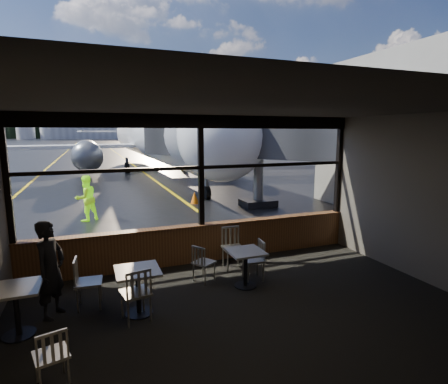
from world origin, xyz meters
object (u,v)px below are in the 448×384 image
cafe_table_mid (138,292)px  chair_mid_s (136,293)px  chair_near_e (253,260)px  passenger (51,269)px  chair_near_w (204,263)px  cafe_table_left (17,312)px  ground_crew (86,198)px  cone_nose (195,198)px  jet_bridge (244,154)px  chair_left_s (51,356)px  chair_near_n (233,249)px  airliner (156,102)px  chair_mid_w (89,283)px  cafe_table_near (246,269)px

cafe_table_mid → chair_mid_s: 0.22m
chair_near_e → passenger: passenger is taller
chair_near_e → chair_near_w: size_ratio=1.07×
cafe_table_left → ground_crew: size_ratio=0.49×
cone_nose → jet_bridge: bearing=-37.7°
jet_bridge → chair_near_e: size_ratio=11.90×
chair_near_e → chair_left_s: 4.18m
cafe_table_mid → chair_near_n: size_ratio=0.84×
cafe_table_left → chair_near_e: (4.28, 0.60, 0.04)m
chair_near_e → chair_near_n: chair_near_n is taller
cafe_table_mid → passenger: 1.50m
chair_near_w → cone_nose: chair_near_w is taller
airliner → chair_mid_w: bearing=-104.1°
chair_near_n → passenger: 3.78m
cafe_table_near → ground_crew: ground_crew is taller
cafe_table_mid → ground_crew: size_ratio=0.50×
cafe_table_mid → airliner: bearing=78.6°
passenger → cone_nose: passenger is taller
airliner → chair_mid_s: (-4.40, -21.77, -4.97)m
jet_bridge → cafe_table_near: bearing=-114.0°
cone_nose → chair_left_s: bearing=-115.2°
cafe_table_mid → passenger: bearing=161.8°
chair_left_s → cafe_table_mid: bearing=33.8°
cafe_table_near → chair_mid_s: bearing=-166.6°
chair_near_e → cafe_table_left: bearing=102.8°
airliner → cafe_table_near: (-2.16, -21.24, -5.07)m
cafe_table_near → chair_mid_s: (-2.24, -0.53, 0.10)m
chair_near_e → ground_crew: (-3.32, 6.73, 0.38)m
airliner → chair_left_s: bearing=-104.0°
chair_near_w → chair_mid_w: bearing=-114.4°
cafe_table_left → chair_left_s: chair_left_s is taller
airliner → cafe_table_left: (-6.16, -21.59, -5.05)m
cafe_table_near → passenger: 3.57m
ground_crew → chair_mid_s: bearing=63.6°
cafe_table_near → chair_near_w: size_ratio=0.94×
ground_crew → cone_nose: 4.75m
chair_near_w → chair_near_n: size_ratio=0.84×
cafe_table_left → passenger: bearing=45.5°
jet_bridge → cafe_table_left: size_ratio=12.97×
chair_near_e → cone_nose: chair_near_e is taller
cafe_table_near → chair_near_e: chair_near_e is taller
airliner → jet_bridge: airliner is taller
chair_near_w → chair_mid_s: chair_mid_s is taller
chair_mid_w → passenger: bearing=-74.9°
airliner → cafe_table_near: airliner is taller
cafe_table_mid → chair_near_n: 2.64m
chair_near_e → chair_left_s: size_ratio=1.07×
jet_bridge → cone_nose: bearing=142.3°
jet_bridge → passenger: (-6.74, -7.06, -1.41)m
cafe_table_near → chair_left_s: (-3.40, -1.72, 0.02)m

